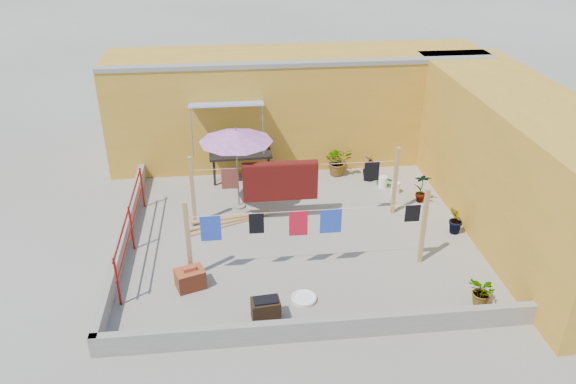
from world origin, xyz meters
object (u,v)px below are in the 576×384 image
object	(u,v)px
outdoor_table	(240,155)
green_hose	(386,182)
white_basin	(304,298)
patio_umbrella	(236,136)
plant_back_a	(338,161)
water_jug_a	(395,188)
brick_stack	(190,279)
brazier	(266,310)
water_jug_b	(383,182)

from	to	relation	value
outdoor_table	green_hose	distance (m)	4.17
outdoor_table	white_basin	world-z (taller)	outdoor_table
patio_umbrella	outdoor_table	bearing A→B (deg)	86.01
patio_umbrella	plant_back_a	distance (m)	3.68
white_basin	water_jug_a	size ratio (longest dim) A/B	1.42
outdoor_table	brick_stack	size ratio (longest dim) A/B	2.59
brazier	white_basin	xyz separation A→B (m)	(0.80, 0.49, -0.19)
outdoor_table	white_basin	xyz separation A→B (m)	(1.05, -5.67, -0.69)
plant_back_a	green_hose	bearing A→B (deg)	-30.69
brick_stack	plant_back_a	bearing A→B (deg)	50.86
water_jug_b	white_basin	bearing A→B (deg)	-121.26
outdoor_table	brazier	xyz separation A→B (m)	(0.26, -6.16, -0.50)
brick_stack	white_basin	bearing A→B (deg)	-16.65
white_basin	water_jug_a	distance (m)	5.30
outdoor_table	water_jug_a	xyz separation A→B (m)	(4.15, -1.37, -0.58)
patio_umbrella	plant_back_a	bearing A→B (deg)	29.27
brick_stack	plant_back_a	distance (m)	6.37
brick_stack	water_jug_a	xyz separation A→B (m)	(5.36, 3.62, -0.06)
outdoor_table	brazier	distance (m)	6.19
water_jug_b	green_hose	bearing A→B (deg)	54.38
water_jug_b	green_hose	distance (m)	0.27
brick_stack	patio_umbrella	bearing A→B (deg)	71.58
outdoor_table	brazier	bearing A→B (deg)	-87.63
patio_umbrella	water_jug_b	distance (m)	4.46
patio_umbrella	plant_back_a	world-z (taller)	patio_umbrella
patio_umbrella	outdoor_table	world-z (taller)	patio_umbrella
brick_stack	water_jug_a	size ratio (longest dim) A/B	1.87
brazier	water_jug_b	distance (m)	6.33
patio_umbrella	plant_back_a	size ratio (longest dim) A/B	2.54
outdoor_table	white_basin	bearing A→B (deg)	-79.47
water_jug_a	green_hose	xyz separation A→B (m)	(-0.11, 0.58, -0.12)
water_jug_a	green_hose	world-z (taller)	water_jug_a
brick_stack	green_hose	world-z (taller)	brick_stack
water_jug_b	brazier	bearing A→B (deg)	-125.13
brick_stack	water_jug_b	world-z (taller)	brick_stack
water_jug_b	outdoor_table	bearing A→B (deg)	165.78
brazier	green_hose	world-z (taller)	brazier
patio_umbrella	green_hose	world-z (taller)	patio_umbrella
green_hose	brazier	bearing A→B (deg)	-125.15
green_hose	plant_back_a	world-z (taller)	plant_back_a
outdoor_table	green_hose	size ratio (longest dim) A/B	3.33
patio_umbrella	outdoor_table	size ratio (longest dim) A/B	1.25
water_jug_b	plant_back_a	world-z (taller)	plant_back_a
brazier	water_jug_b	bearing A→B (deg)	54.87
white_basin	outdoor_table	bearing A→B (deg)	100.53
white_basin	green_hose	distance (m)	5.72
brazier	water_jug_b	world-z (taller)	brazier
patio_umbrella	water_jug_a	size ratio (longest dim) A/B	6.05
white_basin	plant_back_a	bearing A→B (deg)	72.73
brick_stack	green_hose	distance (m)	6.73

